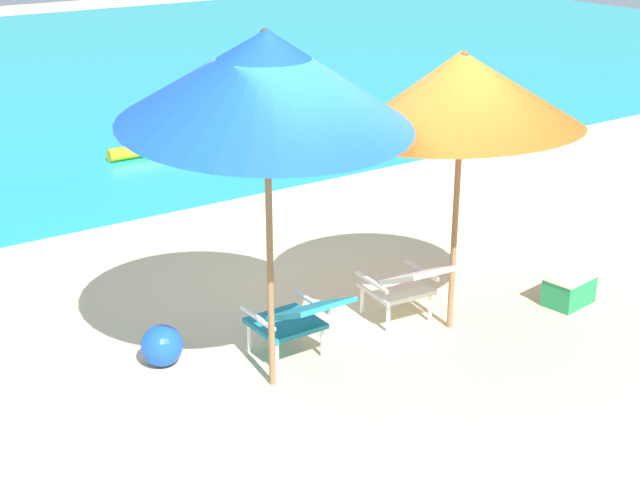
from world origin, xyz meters
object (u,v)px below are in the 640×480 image
at_px(beach_umbrella_left, 266,78).
at_px(beach_ball, 162,346).
at_px(beach_umbrella_right, 462,92).
at_px(cooler_box, 569,287).
at_px(swim_buoy, 162,147).
at_px(lounge_chair_right, 408,282).
at_px(lounge_chair_left, 297,317).

distance_m(beach_umbrella_left, beach_ball, 2.40).
height_order(beach_umbrella_right, cooler_box, beach_umbrella_right).
distance_m(swim_buoy, beach_umbrella_left, 7.11).
distance_m(swim_buoy, beach_umbrella_right, 6.73).
height_order(lounge_chair_right, beach_umbrella_right, beach_umbrella_right).
distance_m(lounge_chair_left, beach_umbrella_right, 2.21).
bearing_deg(swim_buoy, lounge_chair_right, -95.85).
bearing_deg(beach_umbrella_left, cooler_box, -5.84).
height_order(beach_umbrella_left, beach_ball, beach_umbrella_left).
relative_size(beach_umbrella_left, beach_ball, 8.23).
xyz_separation_m(swim_buoy, beach_umbrella_left, (-2.14, -6.39, 2.27)).
relative_size(lounge_chair_right, beach_umbrella_left, 0.33).
height_order(lounge_chair_left, cooler_box, lounge_chair_left).
relative_size(lounge_chair_right, cooler_box, 1.80).
relative_size(swim_buoy, beach_umbrella_right, 0.65).
bearing_deg(lounge_chair_left, beach_umbrella_left, -153.56).
relative_size(swim_buoy, lounge_chair_left, 1.83).
distance_m(beach_umbrella_right, cooler_box, 2.28).
xyz_separation_m(beach_umbrella_left, cooler_box, (3.00, -0.31, -2.21)).
height_order(swim_buoy, beach_umbrella_right, beach_umbrella_right).
height_order(swim_buoy, beach_umbrella_left, beach_umbrella_left).
bearing_deg(lounge_chair_right, lounge_chair_left, -178.69).
height_order(lounge_chair_left, lounge_chair_right, same).
xyz_separation_m(beach_ball, cooler_box, (3.56, -1.06, -0.01)).
bearing_deg(cooler_box, swim_buoy, 97.35).
height_order(swim_buoy, cooler_box, cooler_box).
bearing_deg(lounge_chair_left, cooler_box, -10.22).
xyz_separation_m(lounge_chair_right, beach_umbrella_left, (-1.50, -0.20, 1.97)).
height_order(lounge_chair_left, beach_umbrella_left, beach_umbrella_left).
bearing_deg(beach_umbrella_left, beach_umbrella_right, -1.37).
xyz_separation_m(swim_buoy, beach_umbrella_right, (-0.35, -6.43, 1.97)).
relative_size(swim_buoy, beach_ball, 4.73).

